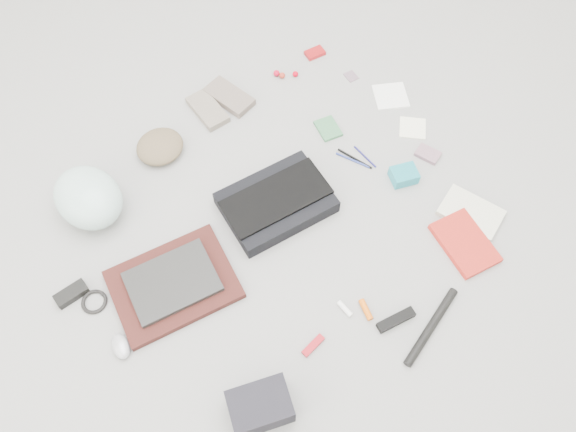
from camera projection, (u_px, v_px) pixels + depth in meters
ground_plane at (288, 223)px, 2.07m from camera, size 4.00×4.00×0.00m
messenger_bag at (276, 203)px, 2.07m from camera, size 0.42×0.33×0.06m
bag_flap at (276, 197)px, 2.04m from camera, size 0.41×0.24×0.01m
laptop_sleeve at (174, 284)px, 1.93m from camera, size 0.47×0.39×0.03m
laptop at (172, 282)px, 1.91m from camera, size 0.33×0.27×0.02m
bike_helmet at (88, 198)px, 2.02m from camera, size 0.24×0.30×0.17m
beanie at (160, 147)px, 2.19m from camera, size 0.20×0.19×0.07m
mitten_left at (208, 110)px, 2.31m from camera, size 0.11×0.20×0.03m
mitten_right at (229, 97)px, 2.34m from camera, size 0.14×0.22×0.03m
power_brick at (71, 294)px, 1.91m from camera, size 0.11×0.05×0.03m
cable_coil at (94, 302)px, 1.91m from camera, size 0.11×0.11×0.01m
mouse at (121, 346)px, 1.82m from camera, size 0.08×0.10×0.03m
camera_bag at (260, 407)px, 1.69m from camera, size 0.22×0.19×0.12m
multitool at (313, 345)px, 1.84m from camera, size 0.09×0.03×0.01m
toiletry_tube_white at (345, 309)px, 1.90m from camera, size 0.02×0.06×0.02m
toiletry_tube_orange at (366, 310)px, 1.89m from camera, size 0.04×0.08×0.02m
u_lock at (396, 320)px, 1.87m from camera, size 0.14×0.06×0.03m
bike_pump at (431, 326)px, 1.86m from camera, size 0.31×0.10×0.03m
book_red at (465, 243)px, 2.01m from camera, size 0.21×0.26×0.02m
book_white at (471, 213)px, 2.07m from camera, size 0.20×0.25×0.02m
notepad at (328, 128)px, 2.27m from camera, size 0.11×0.13×0.01m
pen_blue at (353, 160)px, 2.20m from camera, size 0.06×0.14×0.01m
pen_black at (355, 159)px, 2.20m from camera, size 0.05×0.15×0.01m
pen_navy at (365, 157)px, 2.21m from camera, size 0.01×0.13×0.01m
accordion_wallet at (404, 175)px, 2.14m from camera, size 0.12×0.11×0.05m
card_deck at (428, 154)px, 2.21m from camera, size 0.09×0.11×0.02m
napkin_top at (391, 96)px, 2.36m from camera, size 0.19×0.19×0.01m
napkin_bottom at (413, 128)px, 2.28m from camera, size 0.15×0.15×0.01m
lollipop_a at (276, 73)px, 2.41m from camera, size 0.03×0.03×0.03m
lollipop_b at (282, 75)px, 2.40m from camera, size 0.03×0.03×0.03m
lollipop_c at (295, 74)px, 2.41m from camera, size 0.03×0.03×0.03m
altoids_tin at (315, 53)px, 2.47m from camera, size 0.09×0.07×0.02m
stamp_sheet at (351, 76)px, 2.41m from camera, size 0.05×0.06×0.00m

